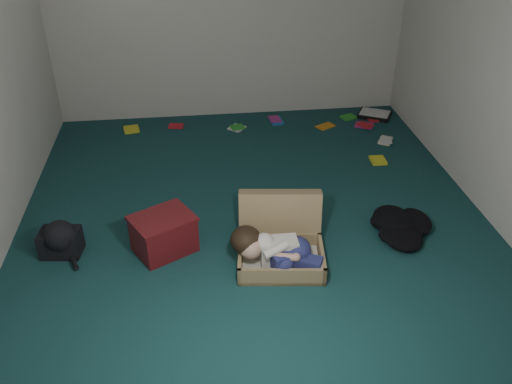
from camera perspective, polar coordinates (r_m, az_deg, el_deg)
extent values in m
plane|color=#163E3F|center=(4.71, -0.22, -2.66)|extent=(4.50, 4.50, 0.00)
plane|color=silver|center=(6.27, -2.85, 19.20)|extent=(4.50, 0.00, 4.50)
plane|color=silver|center=(2.16, 6.92, -7.78)|extent=(4.50, 0.00, 4.50)
plane|color=silver|center=(4.77, 24.93, 12.28)|extent=(0.00, 4.50, 4.50)
cube|color=#977D53|center=(4.14, 2.63, -7.00)|extent=(0.70, 0.54, 0.15)
cube|color=beige|center=(4.16, 2.62, -7.38)|extent=(0.64, 0.48, 0.02)
cube|color=#977D53|center=(4.29, 2.53, -2.84)|extent=(0.67, 0.28, 0.48)
cube|color=silver|center=(4.07, 2.41, -6.23)|extent=(0.28, 0.16, 0.20)
sphere|color=tan|center=(4.02, -0.54, -5.86)|extent=(0.18, 0.18, 0.18)
ellipsoid|color=black|center=(4.04, -1.06, -5.05)|extent=(0.23, 0.24, 0.20)
ellipsoid|color=navy|center=(4.09, 4.36, -6.14)|extent=(0.21, 0.24, 0.20)
cube|color=navy|center=(4.01, 3.38, -7.15)|extent=(0.26, 0.18, 0.13)
cube|color=navy|center=(4.03, 5.36, -7.47)|extent=(0.25, 0.19, 0.10)
sphere|color=white|center=(4.07, 6.56, -7.40)|extent=(0.10, 0.10, 0.10)
sphere|color=white|center=(4.03, 6.64, -8.09)|extent=(0.09, 0.09, 0.09)
cylinder|color=tan|center=(3.96, 3.16, -6.83)|extent=(0.17, 0.08, 0.06)
cube|color=#5C1216|center=(4.31, -9.68, -4.49)|extent=(0.55, 0.51, 0.29)
cube|color=#5C1216|center=(4.22, -9.87, -2.77)|extent=(0.57, 0.54, 0.02)
cube|color=black|center=(6.74, 12.37, 7.95)|extent=(0.46, 0.42, 0.05)
cube|color=white|center=(6.73, 12.40, 8.16)|extent=(0.41, 0.37, 0.01)
cube|color=yellow|center=(6.39, -12.98, 6.40)|extent=(0.19, 0.14, 0.02)
cube|color=red|center=(6.39, -8.41, 6.89)|extent=(0.23, 0.22, 0.02)
cube|color=silver|center=(6.28, -2.02, 6.76)|extent=(0.19, 0.22, 0.02)
cube|color=#1F62A8|center=(6.45, 2.12, 7.45)|extent=(0.20, 0.22, 0.02)
cube|color=orange|center=(6.37, 7.32, 6.91)|extent=(0.23, 0.22, 0.02)
cube|color=green|center=(6.65, 9.72, 7.78)|extent=(0.20, 0.16, 0.02)
cube|color=#A12877|center=(6.46, 11.30, 6.90)|extent=(0.23, 0.23, 0.02)
cube|color=beige|center=(6.14, 13.47, 5.24)|extent=(0.17, 0.21, 0.02)
cube|color=yellow|center=(5.71, 12.71, 3.22)|extent=(0.21, 0.23, 0.02)
cube|color=red|center=(6.67, 12.38, 7.57)|extent=(0.23, 0.21, 0.02)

